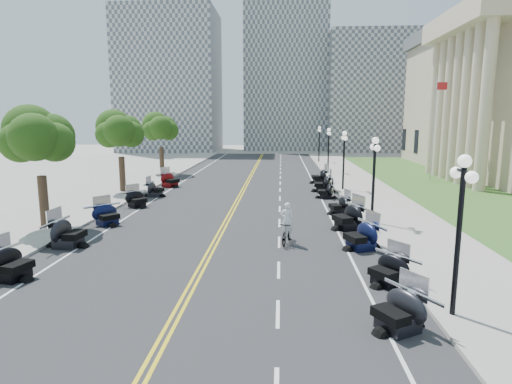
{
  "coord_description": "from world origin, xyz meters",
  "views": [
    {
      "loc": [
        3.25,
        -20.75,
        6.12
      ],
      "look_at": [
        1.85,
        3.21,
        2.0
      ],
      "focal_mm": 30.0,
      "sensor_mm": 36.0,
      "label": 1
    }
  ],
  "objects": [
    {
      "name": "ground",
      "position": [
        0.0,
        0.0,
        0.0
      ],
      "size": [
        160.0,
        160.0,
        0.0
      ],
      "primitive_type": "plane",
      "color": "gray"
    },
    {
      "name": "road",
      "position": [
        0.0,
        10.0,
        0.0
      ],
      "size": [
        16.0,
        90.0,
        0.01
      ],
      "primitive_type": "cube",
      "color": "#333335",
      "rests_on": "ground"
    },
    {
      "name": "centerline_yellow_a",
      "position": [
        -0.12,
        10.0,
        0.01
      ],
      "size": [
        0.12,
        90.0,
        0.0
      ],
      "primitive_type": "cube",
      "color": "yellow",
      "rests_on": "road"
    },
    {
      "name": "centerline_yellow_b",
      "position": [
        0.12,
        10.0,
        0.01
      ],
      "size": [
        0.12,
        90.0,
        0.0
      ],
      "primitive_type": "cube",
      "color": "yellow",
      "rests_on": "road"
    },
    {
      "name": "edge_line_north",
      "position": [
        6.4,
        10.0,
        0.01
      ],
      "size": [
        0.12,
        90.0,
        0.0
      ],
      "primitive_type": "cube",
      "color": "white",
      "rests_on": "road"
    },
    {
      "name": "edge_line_south",
      "position": [
        -6.4,
        10.0,
        0.01
      ],
      "size": [
        0.12,
        90.0,
        0.0
      ],
      "primitive_type": "cube",
      "color": "white",
      "rests_on": "road"
    },
    {
      "name": "lane_dash_4",
      "position": [
        3.2,
        -8.0,
        0.01
      ],
      "size": [
        0.12,
        2.0,
        0.0
      ],
      "primitive_type": "cube",
      "color": "white",
      "rests_on": "road"
    },
    {
      "name": "lane_dash_5",
      "position": [
        3.2,
        -4.0,
        0.01
      ],
      "size": [
        0.12,
        2.0,
        0.0
      ],
      "primitive_type": "cube",
      "color": "white",
      "rests_on": "road"
    },
    {
      "name": "lane_dash_6",
      "position": [
        3.2,
        0.0,
        0.01
      ],
      "size": [
        0.12,
        2.0,
        0.0
      ],
      "primitive_type": "cube",
      "color": "white",
      "rests_on": "road"
    },
    {
      "name": "lane_dash_7",
      "position": [
        3.2,
        4.0,
        0.01
      ],
      "size": [
        0.12,
        2.0,
        0.0
      ],
      "primitive_type": "cube",
      "color": "white",
      "rests_on": "road"
    },
    {
      "name": "lane_dash_8",
      "position": [
        3.2,
        8.0,
        0.01
      ],
      "size": [
        0.12,
        2.0,
        0.0
      ],
      "primitive_type": "cube",
      "color": "white",
      "rests_on": "road"
    },
    {
      "name": "lane_dash_9",
      "position": [
        3.2,
        12.0,
        0.01
      ],
      "size": [
        0.12,
        2.0,
        0.0
      ],
      "primitive_type": "cube",
      "color": "white",
      "rests_on": "road"
    },
    {
      "name": "lane_dash_10",
      "position": [
        3.2,
        16.0,
        0.01
      ],
      "size": [
        0.12,
        2.0,
        0.0
      ],
      "primitive_type": "cube",
      "color": "white",
      "rests_on": "road"
    },
    {
      "name": "lane_dash_11",
      "position": [
        3.2,
        20.0,
        0.01
      ],
      "size": [
        0.12,
        2.0,
        0.0
      ],
      "primitive_type": "cube",
      "color": "white",
      "rests_on": "road"
    },
    {
      "name": "lane_dash_12",
      "position": [
        3.2,
        24.0,
        0.01
      ],
      "size": [
        0.12,
        2.0,
        0.0
      ],
      "primitive_type": "cube",
      "color": "white",
      "rests_on": "road"
    },
    {
      "name": "lane_dash_13",
      "position": [
        3.2,
        28.0,
        0.01
      ],
      "size": [
        0.12,
        2.0,
        0.0
      ],
      "primitive_type": "cube",
      "color": "white",
      "rests_on": "road"
    },
    {
      "name": "lane_dash_14",
      "position": [
        3.2,
        32.0,
        0.01
      ],
      "size": [
        0.12,
        2.0,
        0.0
      ],
      "primitive_type": "cube",
      "color": "white",
      "rests_on": "road"
    },
    {
      "name": "lane_dash_15",
      "position": [
        3.2,
        36.0,
        0.01
      ],
      "size": [
        0.12,
        2.0,
        0.0
      ],
      "primitive_type": "cube",
      "color": "white",
      "rests_on": "road"
    },
    {
      "name": "lane_dash_16",
      "position": [
        3.2,
        40.0,
        0.01
      ],
      "size": [
        0.12,
        2.0,
        0.0
      ],
      "primitive_type": "cube",
      "color": "white",
      "rests_on": "road"
    },
    {
      "name": "lane_dash_17",
      "position": [
        3.2,
        44.0,
        0.01
      ],
      "size": [
        0.12,
        2.0,
        0.0
      ],
      "primitive_type": "cube",
      "color": "white",
      "rests_on": "road"
    },
    {
      "name": "lane_dash_18",
      "position": [
        3.2,
        48.0,
        0.01
      ],
      "size": [
        0.12,
        2.0,
        0.0
      ],
      "primitive_type": "cube",
      "color": "white",
      "rests_on": "road"
    },
    {
      "name": "lane_dash_19",
      "position": [
        3.2,
        52.0,
        0.01
      ],
      "size": [
        0.12,
        2.0,
        0.0
      ],
      "primitive_type": "cube",
      "color": "white",
      "rests_on": "road"
    },
    {
      "name": "sidewalk_north",
      "position": [
        10.5,
        10.0,
        0.07
      ],
      "size": [
        5.0,
        90.0,
        0.15
      ],
      "primitive_type": "cube",
      "color": "#9E9991",
      "rests_on": "ground"
    },
    {
      "name": "sidewalk_south",
      "position": [
        -10.5,
        10.0,
        0.07
      ],
      "size": [
        5.0,
        90.0,
        0.15
      ],
      "primitive_type": "cube",
      "color": "#9E9991",
      "rests_on": "ground"
    },
    {
      "name": "lawn",
      "position": [
        17.5,
        18.0,
        0.05
      ],
      "size": [
        9.0,
        60.0,
        0.1
      ],
      "primitive_type": "cube",
      "color": "#356023",
      "rests_on": "ground"
    },
    {
      "name": "distant_block_a",
      "position": [
        -18.0,
        62.0,
        13.0
      ],
      "size": [
        18.0,
        14.0,
        26.0
      ],
      "primitive_type": "cube",
      "color": "gray",
      "rests_on": "ground"
    },
    {
      "name": "distant_block_b",
      "position": [
        4.0,
        68.0,
        15.0
      ],
      "size": [
        16.0,
        12.0,
        30.0
      ],
      "primitive_type": "cube",
      "color": "gray",
      "rests_on": "ground"
    },
    {
      "name": "distant_block_c",
      "position": [
        22.0,
        65.0,
        11.0
      ],
      "size": [
        20.0,
        14.0,
        22.0
      ],
      "primitive_type": "cube",
      "color": "gray",
      "rests_on": "ground"
    },
    {
      "name": "street_lamp_1",
      "position": [
        8.6,
        -8.0,
        2.6
      ],
      "size": [
        0.5,
        1.2,
        4.9
      ],
      "primitive_type": null,
      "color": "black",
      "rests_on": "sidewalk_north"
    },
    {
      "name": "street_lamp_2",
      "position": [
        8.6,
        4.0,
        2.6
      ],
      "size": [
        0.5,
        1.2,
        4.9
      ],
      "primitive_type": null,
      "color": "black",
      "rests_on": "sidewalk_north"
    },
    {
      "name": "street_lamp_3",
      "position": [
        8.6,
        16.0,
        2.6
      ],
      "size": [
        0.5,
        1.2,
        4.9
      ],
      "primitive_type": null,
      "color": "black",
      "rests_on": "sidewalk_north"
    },
    {
      "name": "street_lamp_4",
      "position": [
        8.6,
        28.0,
        2.6
      ],
      "size": [
        0.5,
        1.2,
        4.9
      ],
      "primitive_type": null,
      "color": "black",
      "rests_on": "sidewalk_north"
    },
    {
      "name": "street_lamp_5",
      "position": [
        8.6,
        40.0,
        2.6
      ],
      "size": [
        0.5,
        1.2,
        4.9
      ],
      "primitive_type": null,
      "color": "black",
      "rests_on": "sidewalk_north"
    },
    {
      "name": "flagpole",
      "position": [
        18.0,
        22.0,
        5.0
      ],
      "size": [
        1.1,
        0.2,
        10.0
      ],
      "primitive_type": null,
      "color": "silver",
      "rests_on": "ground"
    },
    {
      "name": "tree_2",
      "position": [
        -10.0,
        2.0,
        4.75
      ],
      "size": [
        4.8,
        4.8,
        9.2
      ],
      "primitive_type": null,
      "color": "#235619",
      "rests_on": "sidewalk_south"
    },
    {
      "name": "tree_3",
      "position": [
        -10.0,
        14.0,
        4.75
      ],
      "size": [
        4.8,
        4.8,
        9.2
      ],
      "primitive_type": null,
      "color": "#235619",
      "rests_on": "sidewalk_south"
    },
    {
      "name": "tree_4",
      "position": [
        -10.0,
        26.0,
        4.75
      ],
      "size": [
        4.8,
        4.8,
        9.2
      ],
      "primitive_type": null,
      "color": "#235619",
      "rests_on": "sidewalk_south"
    },
    {
      "name": "motorcycle_n_3",
      "position": [
        6.71,
        -8.87,
        0.68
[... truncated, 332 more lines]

